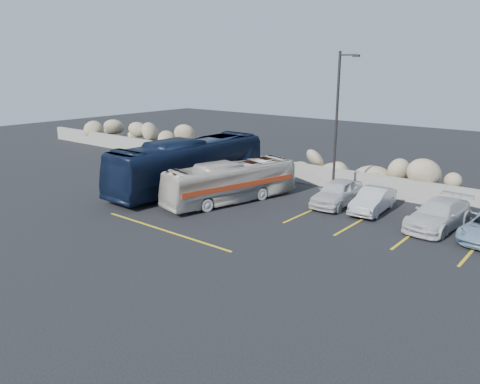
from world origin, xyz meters
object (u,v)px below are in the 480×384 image
Objects in this scene: lamppost at (337,123)px; car_c at (438,214)px; vintage_bus at (231,182)px; car_a at (337,193)px; car_b at (373,200)px; tour_coach at (189,164)px.

car_c is at bearing -9.92° from lamppost.
vintage_bus is at bearing -159.21° from car_c.
car_c is (10.22, 2.76, -0.46)m from vintage_bus.
lamppost is 1.80× the size of car_c.
car_a reaches higher than car_b.
tour_coach reaches higher than vintage_bus.
lamppost reaches higher than car_a.
car_a is (8.59, 2.58, -0.84)m from tour_coach.
tour_coach is (-8.02, -3.28, -2.77)m from lamppost.
vintage_bus reaches higher than car_b.
car_a is (4.85, 3.09, -0.41)m from vintage_bus.
vintage_bus is at bearing -159.03° from car_b.
vintage_bus is 7.57m from car_b.
car_b is at bearing -0.62° from car_a.
car_c is (13.96, 2.24, -0.88)m from tour_coach.
car_b is (2.58, -0.62, -3.68)m from lamppost.
car_a is 0.91× the size of car_c.
lamppost reaches higher than car_b.
tour_coach is at bearing -165.18° from car_c.
car_c is (3.37, -0.42, 0.03)m from car_b.
vintage_bus is 1.95× the size of car_a.
lamppost is at bearing 162.61° from car_b.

